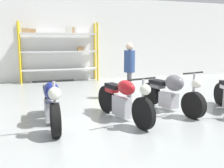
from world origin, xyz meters
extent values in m
plane|color=#9EA3A0|center=(0.00, 0.00, 0.00)|extent=(30.00, 30.00, 0.00)
cube|color=white|center=(0.00, 6.01, 1.80)|extent=(30.00, 0.08, 3.60)
cylinder|color=gold|center=(-2.35, 5.37, 1.24)|extent=(0.08, 0.08, 2.48)
cylinder|color=gold|center=(0.82, 5.37, 1.24)|extent=(0.08, 0.08, 2.48)
cylinder|color=gold|center=(-2.35, 5.92, 1.24)|extent=(0.08, 0.08, 2.48)
cylinder|color=gold|center=(0.82, 5.92, 1.24)|extent=(0.08, 0.08, 2.48)
cube|color=silver|center=(-0.77, 5.64, 0.52)|extent=(3.16, 0.55, 0.05)
cube|color=silver|center=(-0.77, 5.64, 1.27)|extent=(3.16, 0.55, 0.05)
cube|color=silver|center=(-0.77, 5.64, 2.01)|extent=(3.16, 0.55, 0.05)
cube|color=silver|center=(-0.35, 5.55, 2.17)|extent=(0.23, 0.31, 0.26)
cube|color=#A87F51|center=(0.12, 5.65, 1.39)|extent=(0.26, 0.20, 0.19)
cube|color=silver|center=(-0.19, 5.55, 2.17)|extent=(0.27, 0.30, 0.26)
cube|color=#A87F51|center=(-1.85, 5.63, 2.12)|extent=(0.33, 0.19, 0.16)
cube|color=tan|center=(-2.09, 5.54, 2.13)|extent=(0.27, 0.22, 0.18)
cube|color=tan|center=(-0.21, 5.55, 2.15)|extent=(0.26, 0.30, 0.24)
cylinder|color=black|center=(-1.39, -0.77, 0.31)|extent=(0.17, 0.62, 0.62)
cylinder|color=black|center=(-1.44, 0.68, 0.31)|extent=(0.17, 0.62, 0.62)
cube|color=#ADADB2|center=(-1.42, 0.01, 0.28)|extent=(0.28, 0.49, 0.40)
ellipsoid|color=navy|center=(-1.41, -0.16, 0.72)|extent=(0.32, 0.51, 0.36)
cube|color=black|center=(-1.43, 0.34, 0.67)|extent=(0.27, 0.47, 0.10)
cube|color=navy|center=(-1.44, 0.43, 0.58)|extent=(0.23, 0.33, 0.12)
cylinder|color=#ADADB2|center=(-1.39, -0.75, 0.66)|extent=(0.05, 0.05, 0.69)
sphere|color=silver|center=(-1.39, -0.82, 0.80)|extent=(0.23, 0.23, 0.23)
cylinder|color=black|center=(-1.39, -0.72, 1.00)|extent=(0.72, 0.06, 0.04)
cylinder|color=black|center=(0.25, -0.87, 0.32)|extent=(0.26, 0.64, 0.64)
cylinder|color=black|center=(-0.11, 0.52, 0.32)|extent=(0.26, 0.64, 0.64)
cube|color=#ADADB2|center=(0.06, -0.13, 0.29)|extent=(0.31, 0.55, 0.43)
ellipsoid|color=#B2191E|center=(0.10, -0.29, 0.73)|extent=(0.39, 0.58, 0.31)
cube|color=black|center=(-0.02, 0.21, 0.68)|extent=(0.32, 0.49, 0.10)
cube|color=#B2191E|center=(-0.04, 0.28, 0.59)|extent=(0.26, 0.35, 0.12)
cylinder|color=#ADADB2|center=(0.25, -0.85, 0.65)|extent=(0.06, 0.06, 0.67)
sphere|color=silver|center=(0.27, -0.92, 0.79)|extent=(0.21, 0.21, 0.21)
cylinder|color=black|center=(0.24, -0.82, 0.99)|extent=(0.62, 0.19, 0.04)
cylinder|color=black|center=(1.60, -0.52, 0.30)|extent=(0.30, 0.62, 0.60)
cylinder|color=black|center=(1.22, 0.86, 0.30)|extent=(0.30, 0.62, 0.60)
cube|color=#ADADB2|center=(1.40, 0.22, 0.27)|extent=(0.37, 0.50, 0.37)
ellipsoid|color=slate|center=(1.44, 0.05, 0.72)|extent=(0.45, 0.58, 0.39)
cube|color=black|center=(1.30, 0.56, 0.66)|extent=(0.40, 0.56, 0.10)
cube|color=slate|center=(1.29, 0.61, 0.57)|extent=(0.32, 0.41, 0.12)
cylinder|color=#ADADB2|center=(1.59, -0.50, 0.65)|extent=(0.06, 0.06, 0.71)
sphere|color=silver|center=(1.61, -0.57, 0.79)|extent=(0.20, 0.20, 0.20)
cylinder|color=black|center=(1.59, -0.47, 1.01)|extent=(0.59, 0.19, 0.04)
cylinder|color=black|center=(3.03, 0.33, 0.29)|extent=(0.29, 0.60, 0.59)
cylinder|color=#595960|center=(0.94, 1.79, 0.40)|extent=(0.13, 0.13, 0.80)
cylinder|color=#595960|center=(0.89, 1.62, 0.40)|extent=(0.13, 0.13, 0.80)
cylinder|color=navy|center=(0.91, 1.70, 1.12)|extent=(0.40, 0.40, 0.63)
sphere|color=beige|center=(0.91, 1.70, 1.54)|extent=(0.22, 0.22, 0.22)
camera|label=1|loc=(-1.62, -5.13, 1.67)|focal=40.00mm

